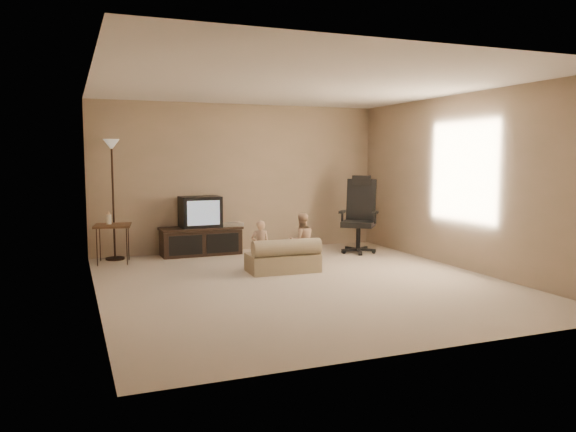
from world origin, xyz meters
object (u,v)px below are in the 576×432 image
Objects in this scene: office_chair at (359,225)px; tv_stand at (201,231)px; side_table at (112,226)px; child_sofa at (284,258)px; floor_lamp at (112,172)px; toddler_right at (302,241)px; toddler_left at (260,246)px.

tv_stand is at bearing -157.33° from office_chair.
tv_stand is at bearing 8.92° from side_table.
child_sofa is (0.76, -1.81, -0.21)m from tv_stand.
floor_lamp is at bearing 176.36° from tv_stand.
floor_lamp is 3.06m from child_sofa.
side_table is 0.99× the size of toddler_right.
office_chair is 1.80× the size of toddler_left.
toddler_right is (2.44, -1.75, -0.97)m from floor_lamp.
toddler_left is 0.89× the size of toddler_right.
floor_lamp is 2.33× the size of toddler_right.
child_sofa is at bearing -110.10° from office_chair.
toddler_left is (-0.28, 0.19, 0.17)m from child_sofa.
toddler_right is (1.08, -1.69, 0.00)m from tv_stand.
side_table reaches higher than toddler_left.
office_chair reaches higher than toddler_right.
tv_stand is 2.01m from toddler_right.
child_sofa is 1.24× the size of toddler_right.
floor_lamp reaches higher than side_table.
side_table is 0.42× the size of floor_lamp.
toddler_left is at bearing -42.18° from floor_lamp.
toddler_right is at bearing -170.51° from toddler_left.
office_chair is 3.99m from side_table.
toddler_right reaches higher than side_table.
office_chair is 1.61× the size of toddler_right.
side_table is 2.90m from toddler_right.
child_sofa is at bearing 24.93° from toddler_right.
side_table is at bearing -26.20° from toddler_right.
toddler_right reaches higher than child_sofa.
floor_lamp is (-3.91, 0.78, 0.91)m from office_chair.
floor_lamp reaches higher than toddler_right.
tv_stand is 1.97m from child_sofa.
toddler_right is (0.32, 0.12, 0.21)m from child_sofa.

